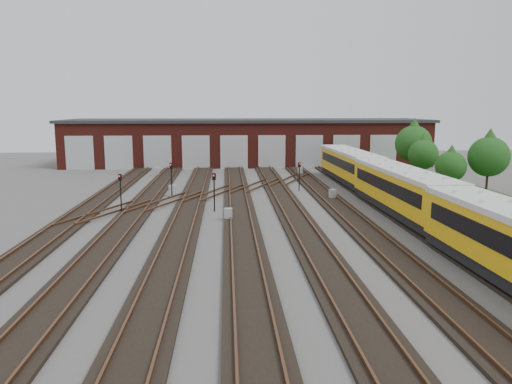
{
  "coord_description": "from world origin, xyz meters",
  "views": [
    {
      "loc": [
        -2.95,
        -31.73,
        8.07
      ],
      "look_at": [
        -0.87,
        3.74,
        2.0
      ],
      "focal_mm": 35.0,
      "sensor_mm": 36.0,
      "label": 1
    }
  ],
  "objects": [
    {
      "name": "signal_mast_2",
      "position": [
        -3.96,
        6.59,
        1.95
      ],
      "size": [
        0.3,
        0.28,
        3.01
      ],
      "rotation": [
        0.0,
        0.0,
        -0.29
      ],
      "color": "black",
      "rests_on": "ground"
    },
    {
      "name": "bush_2",
      "position": [
        20.37,
        19.53,
        0.59
      ],
      "size": [
        1.18,
        1.18,
        1.18
      ],
      "primitive_type": "sphere",
      "color": "#134414",
      "rests_on": "ground"
    },
    {
      "name": "ground",
      "position": [
        0.0,
        0.0,
        0.0
      ],
      "size": [
        120.0,
        120.0,
        0.0
      ],
      "primitive_type": "plane",
      "color": "#484643",
      "rests_on": "ground"
    },
    {
      "name": "bush_0",
      "position": [
        16.0,
        7.47,
        0.69
      ],
      "size": [
        1.38,
        1.38,
        1.38
      ],
      "primitive_type": "sphere",
      "color": "#134414",
      "rests_on": "ground"
    },
    {
      "name": "tree_1",
      "position": [
        18.15,
        20.63,
        3.43
      ],
      "size": [
        3.22,
        3.22,
        5.33
      ],
      "color": "#302115",
      "rests_on": "ground"
    },
    {
      "name": "relay_cabinet_0",
      "position": [
        -7.94,
        13.45,
        0.52
      ],
      "size": [
        0.76,
        0.69,
        1.05
      ],
      "primitive_type": "cube",
      "rotation": [
        0.0,
        0.0,
        0.31
      ],
      "color": "#9D9FA2",
      "rests_on": "ground"
    },
    {
      "name": "tree_2",
      "position": [
        21.38,
        13.15,
        3.96
      ],
      "size": [
        3.72,
        3.72,
        6.17
      ],
      "color": "#302115",
      "rests_on": "ground"
    },
    {
      "name": "tree_0",
      "position": [
        18.39,
        24.2,
        4.42
      ],
      "size": [
        4.15,
        4.15,
        6.88
      ],
      "color": "#302115",
      "rests_on": "ground"
    },
    {
      "name": "relay_cabinet_3",
      "position": [
        5.84,
        27.37,
        0.44
      ],
      "size": [
        0.58,
        0.5,
        0.88
      ],
      "primitive_type": "cube",
      "rotation": [
        0.0,
        0.0,
        0.13
      ],
      "color": "#9D9FA2",
      "rests_on": "ground"
    },
    {
      "name": "relay_cabinet_2",
      "position": [
        -2.89,
        3.33,
        0.46
      ],
      "size": [
        0.59,
        0.51,
        0.91
      ],
      "primitive_type": "cube",
      "rotation": [
        0.0,
        0.0,
        -0.1
      ],
      "color": "#9D9FA2",
      "rests_on": "ground"
    },
    {
      "name": "relay_cabinet_1",
      "position": [
        -11.36,
        27.26,
        0.49
      ],
      "size": [
        0.75,
        0.7,
        0.99
      ],
      "primitive_type": "cube",
      "rotation": [
        0.0,
        0.0,
        -0.43
      ],
      "color": "#9D9FA2",
      "rests_on": "ground"
    },
    {
      "name": "bush_1",
      "position": [
        18.24,
        23.51,
        0.83
      ],
      "size": [
        1.66,
        1.66,
        1.66
      ],
      "primitive_type": "sphere",
      "color": "#134414",
      "rests_on": "ground"
    },
    {
      "name": "relay_cabinet_4",
      "position": [
        6.36,
        11.17,
        0.46
      ],
      "size": [
        0.69,
        0.64,
        0.91
      ],
      "primitive_type": "cube",
      "rotation": [
        0.0,
        0.0,
        0.41
      ],
      "color": "#9D9FA2",
      "rests_on": "ground"
    },
    {
      "name": "signal_mast_3",
      "position": [
        4.03,
        15.75,
        1.81
      ],
      "size": [
        0.28,
        0.26,
        2.81
      ],
      "rotation": [
        0.0,
        0.0,
        0.3
      ],
      "color": "black",
      "rests_on": "ground"
    },
    {
      "name": "maintenance_shed",
      "position": [
        -0.01,
        39.97,
        3.2
      ],
      "size": [
        51.0,
        12.5,
        6.35
      ],
      "color": "#591C16",
      "rests_on": "ground"
    },
    {
      "name": "metro_train",
      "position": [
        10.0,
        4.11,
        2.0
      ],
      "size": [
        3.13,
        47.78,
        3.25
      ],
      "rotation": [
        0.0,
        0.0,
        0.02
      ],
      "color": "black",
      "rests_on": "ground"
    },
    {
      "name": "track_network",
      "position": [
        -0.17,
        0.59,
        0.11
      ],
      "size": [
        30.4,
        70.0,
        0.33
      ],
      "color": "black",
      "rests_on": "ground"
    },
    {
      "name": "signal_mast_1",
      "position": [
        -7.96,
        13.16,
        2.01
      ],
      "size": [
        0.31,
        0.3,
        3.12
      ],
      "rotation": [
        0.0,
        0.0,
        -0.41
      ],
      "color": "black",
      "rests_on": "ground"
    },
    {
      "name": "tree_3",
      "position": [
        17.65,
        12.77,
        3.01
      ],
      "size": [
        2.83,
        2.83,
        4.68
      ],
      "color": "#302115",
      "rests_on": "ground"
    },
    {
      "name": "signal_mast_0",
      "position": [
        -11.09,
        6.35,
        1.94
      ],
      "size": [
        0.27,
        0.26,
        3.03
      ],
      "rotation": [
        0.0,
        0.0,
        -0.33
      ],
      "color": "black",
      "rests_on": "ground"
    },
    {
      "name": "grass_verge",
      "position": [
        19.0,
        10.0,
        0.03
      ],
      "size": [
        8.0,
        55.0,
        0.05
      ],
      "primitive_type": "cube",
      "color": "#254F1A",
      "rests_on": "ground"
    }
  ]
}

